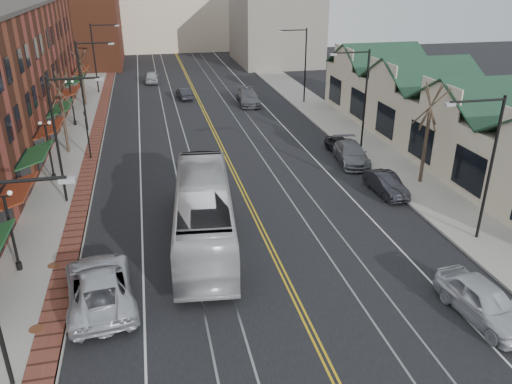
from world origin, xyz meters
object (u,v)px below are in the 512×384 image
parked_car_d (341,146)px  parked_car_c (351,153)px  parked_car_b (386,184)px  parked_car_a (484,301)px  parked_suv (100,286)px  transit_bus (204,213)px

parked_car_d → parked_car_c: bearing=-92.8°
parked_car_b → parked_car_d: size_ratio=1.08×
parked_car_a → parked_suv: bearing=157.7°
transit_bus → parked_car_b: transit_bus is taller
parked_car_b → transit_bus: bearing=-165.5°
transit_bus → parked_car_c: (12.68, 9.85, -0.98)m
parked_car_a → parked_car_d: parked_car_a is taller
parked_car_a → parked_car_b: size_ratio=1.15×
parked_car_a → parked_car_c: bearing=78.4°
parked_car_c → transit_bus: bearing=-134.4°
parked_car_b → parked_car_d: 8.26m
parked_suv → parked_car_d: (17.96, 16.62, -0.20)m
parked_car_d → transit_bus: bearing=-139.3°
parked_suv → parked_car_c: 23.04m
parked_car_a → parked_car_b: (1.80, 13.02, -0.13)m
transit_bus → parked_car_a: bearing=145.6°
transit_bus → parked_car_d: bearing=-130.5°
parked_car_a → parked_car_d: (1.80, 21.28, -0.16)m
parked_car_b → parked_car_c: size_ratio=0.79×
parked_car_a → parked_car_b: parked_car_a is taller
parked_suv → parked_car_d: 24.47m
parked_car_b → parked_car_a: bearing=-100.0°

